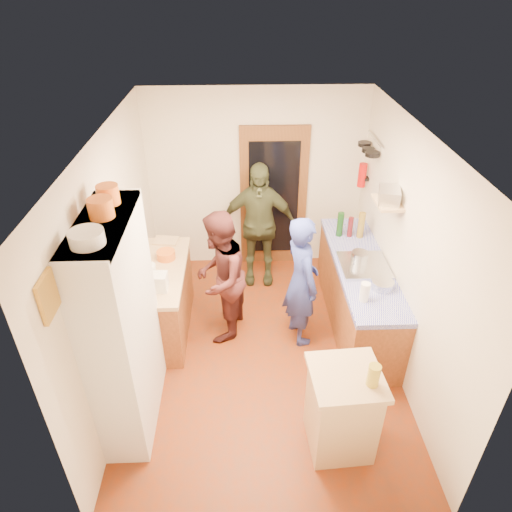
{
  "coord_description": "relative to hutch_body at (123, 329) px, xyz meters",
  "views": [
    {
      "loc": [
        -0.21,
        -3.95,
        3.86
      ],
      "look_at": [
        -0.07,
        0.15,
        1.24
      ],
      "focal_mm": 32.0,
      "sensor_mm": 36.0,
      "label": 1
    }
  ],
  "objects": [
    {
      "name": "floor",
      "position": [
        1.3,
        0.8,
        -1.11
      ],
      "size": [
        3.0,
        4.0,
        0.02
      ],
      "primitive_type": "cube",
      "color": "maroon",
      "rests_on": "ground"
    },
    {
      "name": "ceiling",
      "position": [
        1.3,
        0.8,
        1.51
      ],
      "size": [
        3.0,
        4.0,
        0.02
      ],
      "primitive_type": "cube",
      "color": "silver",
      "rests_on": "ground"
    },
    {
      "name": "wall_back",
      "position": [
        1.3,
        2.81,
        0.2
      ],
      "size": [
        3.0,
        0.02,
        2.6
      ],
      "primitive_type": "cube",
      "color": "beige",
      "rests_on": "ground"
    },
    {
      "name": "wall_front",
      "position": [
        1.3,
        -1.21,
        0.2
      ],
      "size": [
        3.0,
        0.02,
        2.6
      ],
      "primitive_type": "cube",
      "color": "beige",
      "rests_on": "ground"
    },
    {
      "name": "wall_left",
      "position": [
        -0.21,
        0.8,
        0.2
      ],
      "size": [
        0.02,
        4.0,
        2.6
      ],
      "primitive_type": "cube",
      "color": "beige",
      "rests_on": "ground"
    },
    {
      "name": "wall_right",
      "position": [
        2.81,
        0.8,
        0.2
      ],
      "size": [
        0.02,
        4.0,
        2.6
      ],
      "primitive_type": "cube",
      "color": "beige",
      "rests_on": "ground"
    },
    {
      "name": "door_frame",
      "position": [
        1.55,
        2.77,
        -0.05
      ],
      "size": [
        0.95,
        0.06,
        2.1
      ],
      "primitive_type": "cube",
      "color": "brown",
      "rests_on": "ground"
    },
    {
      "name": "door_glass",
      "position": [
        1.55,
        2.74,
        -0.05
      ],
      "size": [
        0.7,
        0.02,
        1.7
      ],
      "primitive_type": "cube",
      "color": "black",
      "rests_on": "door_frame"
    },
    {
      "name": "hutch_body",
      "position": [
        0.0,
        0.0,
        0.0
      ],
      "size": [
        0.4,
        1.2,
        2.2
      ],
      "primitive_type": "cube",
      "color": "silver",
      "rests_on": "ground"
    },
    {
      "name": "hutch_top_shelf",
      "position": [
        0.0,
        0.0,
        1.08
      ],
      "size": [
        0.4,
        1.14,
        0.04
      ],
      "primitive_type": "cube",
      "color": "silver",
      "rests_on": "hutch_body"
    },
    {
      "name": "plate_stack",
      "position": [
        0.0,
        -0.35,
        1.15
      ],
      "size": [
        0.25,
        0.25,
        0.1
      ],
      "primitive_type": "cylinder",
      "color": "white",
      "rests_on": "hutch_top_shelf"
    },
    {
      "name": "orange_pot_a",
      "position": [
        0.0,
        0.06,
        1.18
      ],
      "size": [
        0.2,
        0.2,
        0.16
      ],
      "primitive_type": "cylinder",
      "color": "orange",
      "rests_on": "hutch_top_shelf"
    },
    {
      "name": "orange_pot_b",
      "position": [
        0.0,
        0.3,
        1.18
      ],
      "size": [
        0.18,
        0.18,
        0.16
      ],
      "primitive_type": "cylinder",
      "color": "orange",
      "rests_on": "hutch_top_shelf"
    },
    {
      "name": "left_counter_base",
      "position": [
        0.1,
        1.25,
        -0.68
      ],
      "size": [
        0.6,
        1.4,
        0.85
      ],
      "primitive_type": "cube",
      "color": "#9B5327",
      "rests_on": "ground"
    },
    {
      "name": "left_counter_top",
      "position": [
        0.1,
        1.25,
        -0.23
      ],
      "size": [
        0.64,
        1.44,
        0.05
      ],
      "primitive_type": "cube",
      "color": "tan",
      "rests_on": "left_counter_base"
    },
    {
      "name": "toaster",
      "position": [
        0.15,
        0.85,
        -0.1
      ],
      "size": [
        0.26,
        0.18,
        0.19
      ],
      "primitive_type": "cube",
      "rotation": [
        0.0,
        0.0,
        -0.03
      ],
      "color": "white",
      "rests_on": "left_counter_top"
    },
    {
      "name": "kettle",
      "position": [
        0.05,
        1.04,
        -0.1
      ],
      "size": [
        0.22,
        0.22,
        0.19
      ],
      "primitive_type": "cylinder",
      "rotation": [
        0.0,
        0.0,
        0.33
      ],
      "color": "white",
      "rests_on": "left_counter_top"
    },
    {
      "name": "orange_bowl",
      "position": [
        0.18,
        1.47,
        -0.15
      ],
      "size": [
        0.25,
        0.25,
        0.1
      ],
      "primitive_type": "cylinder",
      "rotation": [
        0.0,
        0.0,
        -0.12
      ],
      "color": "orange",
      "rests_on": "left_counter_top"
    },
    {
      "name": "chopping_board",
      "position": [
        0.12,
        1.87,
        -0.19
      ],
      "size": [
        0.33,
        0.26,
        0.02
      ],
      "primitive_type": "cube",
      "rotation": [
        0.0,
        0.0,
        -0.15
      ],
      "color": "tan",
      "rests_on": "left_counter_top"
    },
    {
      "name": "right_counter_base",
      "position": [
        2.5,
        1.3,
        -0.68
      ],
      "size": [
        0.6,
        2.2,
        0.84
      ],
      "primitive_type": "cube",
      "color": "#9B5327",
      "rests_on": "ground"
    },
    {
      "name": "right_counter_top",
      "position": [
        2.5,
        1.3,
        -0.23
      ],
      "size": [
        0.62,
        2.22,
        0.06
      ],
      "primitive_type": "cube",
      "color": "#1A1DB0",
      "rests_on": "right_counter_base"
    },
    {
      "name": "hob",
      "position": [
        2.5,
        1.21,
        -0.18
      ],
      "size": [
        0.55,
        0.58,
        0.04
      ],
      "primitive_type": "cube",
      "color": "silver",
      "rests_on": "right_counter_top"
    },
    {
      "name": "pot_on_hob",
      "position": [
        2.45,
        1.26,
        -0.1
      ],
      "size": [
        0.19,
        0.19,
        0.13
      ],
      "primitive_type": "cylinder",
      "color": "silver",
      "rests_on": "hob"
    },
    {
      "name": "bottle_a",
      "position": [
        2.35,
        1.95,
        -0.04
      ],
      "size": [
        0.1,
        0.1,
        0.33
      ],
      "primitive_type": "cylinder",
      "rotation": [
        0.0,
        0.0,
        -0.3
      ],
      "color": "#143F14",
      "rests_on": "right_counter_top"
    },
    {
      "name": "bottle_b",
      "position": [
        2.48,
        1.93,
        -0.07
      ],
      "size": [
        0.08,
        0.08,
        0.27
      ],
      "primitive_type": "cylinder",
      "rotation": [
        0.0,
        0.0,
        -0.25
      ],
      "color": "#591419",
      "rests_on": "right_counter_top"
    },
    {
      "name": "bottle_c",
      "position": [
        2.61,
        1.9,
        -0.03
      ],
      "size": [
        0.1,
        0.1,
        0.34
      ],
      "primitive_type": "cylinder",
      "rotation": [
        0.0,
        0.0,
        0.21
      ],
      "color": "olive",
      "rests_on": "right_counter_top"
    },
    {
      "name": "paper_towel",
      "position": [
        2.35,
        0.59,
        -0.09
      ],
      "size": [
        0.12,
        0.12,
        0.21
      ],
      "primitive_type": "cylinder",
      "rotation": [
        0.0,
        0.0,
        -0.27
      ],
      "color": "white",
      "rests_on": "right_counter_top"
    },
    {
      "name": "mixing_bowl",
      "position": [
        2.6,
        0.79,
        -0.15
      ],
      "size": [
        0.28,
        0.28,
        0.09
      ],
      "primitive_type": "cylinder",
      "rotation": [
        0.0,
        0.0,
        -0.22
      ],
      "color": "silver",
      "rests_on": "right_counter_top"
    },
    {
      "name": "island_base",
      "position": [
        1.96,
        -0.45,
        -0.67
      ],
      "size": [
        0.58,
        0.58,
        0.86
      ],
      "primitive_type": "cube",
      "rotation": [
        0.0,
        0.0,
        0.07
      ],
      "color": "tan",
      "rests_on": "ground"
    },
    {
      "name": "island_top",
      "position": [
        1.96,
        -0.45,
        -0.22
      ],
      "size": [
        0.66,
        0.66,
        0.05
      ],
      "primitive_type": "cube",
      "rotation": [
        0.0,
        0.0,
        0.07
      ],
      "color": "tan",
      "rests_on": "island_base"
    },
    {
      "name": "cutting_board",
      "position": [
        1.91,
        -0.4,
        -0.21
      ],
      "size": [
        0.37,
        0.3,
        0.02
      ],
      "primitive_type": "cube",
      "rotation": [
        0.0,
        0.0,
        0.07
      ],
      "color": "white",
      "rests_on": "island_top"
    },
    {
      "name": "oil_jar",
      "position": [
        2.15,
        -0.55,
        -0.09
      ],
      "size": [
        0.11,
        0.11,
        0.21
      ],
      "primitive_type": "cylinder",
      "rotation": [
        0.0,
        0.0,
        0.07
      ],
      "color": "#AD9E2D",
      "rests_on": "island_top"
    },
    {
      "name": "pan_rail",
      "position": [
        2.76,
        2.33,
        0.95
      ],
      "size": [
        0.02,
        0.65,
        0.02
      ],
      "primitive_type": "cylinder",
      "rotation": [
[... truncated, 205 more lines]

